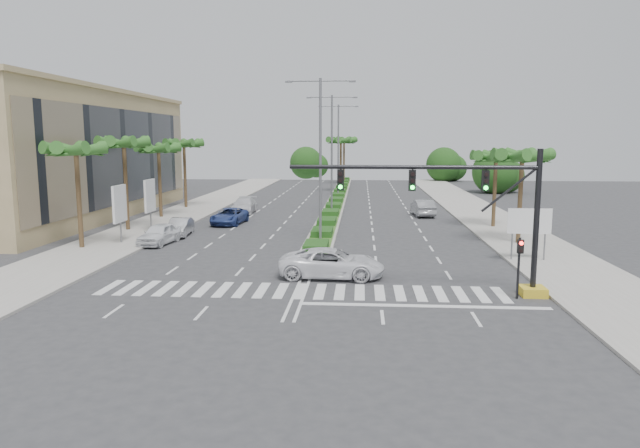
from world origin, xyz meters
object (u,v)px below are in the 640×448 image
object	(u,v)px
car_parked_a	(159,234)
car_parked_b	(180,227)
car_parked_c	(229,216)
car_crossing	(332,263)
car_parked_d	(244,206)
car_right	(423,208)

from	to	relation	value
car_parked_a	car_parked_b	world-z (taller)	car_parked_a
car_parked_a	car_parked_c	size ratio (longest dim) A/B	0.85
car_parked_b	car_crossing	distance (m)	18.26
car_parked_d	car_right	size ratio (longest dim) A/B	1.09
car_parked_a	car_parked_b	distance (m)	3.79
car_parked_a	car_parked_d	bearing A→B (deg)	89.12
car_parked_b	car_parked_a	bearing A→B (deg)	-99.94
car_parked_c	car_right	distance (m)	19.41
car_right	car_crossing	bearing A→B (deg)	68.45
car_parked_a	car_parked_c	distance (m)	10.62
car_parked_b	car_right	distance (m)	24.62
car_parked_d	car_parked_c	bearing A→B (deg)	-89.13
car_parked_d	car_crossing	distance (m)	29.15
car_parked_c	car_crossing	distance (m)	22.02
car_crossing	car_parked_b	bearing A→B (deg)	46.60
car_parked_c	car_parked_d	size ratio (longest dim) A/B	0.96
car_parked_b	car_parked_c	bearing A→B (deg)	63.71
car_right	car_parked_c	bearing A→B (deg)	16.00
car_parked_d	car_parked_a	bearing A→B (deg)	-99.21
car_parked_b	car_crossing	bearing A→B (deg)	-50.39
car_right	car_parked_d	bearing A→B (deg)	-7.38
car_parked_a	car_right	bearing A→B (deg)	46.75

